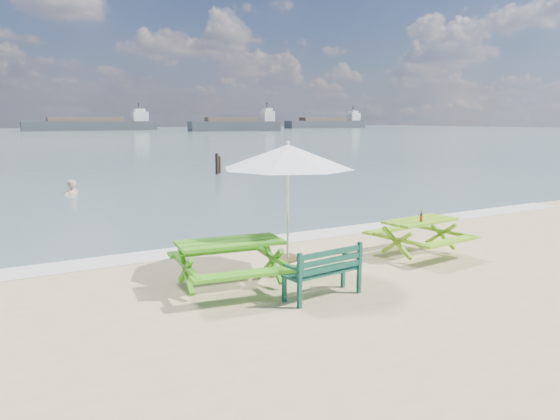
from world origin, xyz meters
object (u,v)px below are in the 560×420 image
picnic_table_left (230,266)px  swimmer (72,204)px  park_bench (322,282)px  beer_bottle (421,218)px  side_table (288,265)px  patio_umbrella (288,157)px  picnic_table_right (420,238)px

picnic_table_left → swimmer: size_ratio=1.14×
park_bench → swimmer: park_bench is taller
park_bench → picnic_table_left: bearing=133.8°
park_bench → beer_bottle: (3.03, 0.96, 0.58)m
side_table → swimmer: bearing=96.3°
picnic_table_left → side_table: (1.28, 0.30, -0.23)m
patio_umbrella → beer_bottle: (2.80, -0.44, -1.28)m
beer_bottle → swimmer: (-4.25, 13.47, -1.21)m
picnic_table_left → swimmer: bearing=90.7°
swimmer → picnic_table_right: bearing=-71.6°
picnic_table_left → park_bench: picnic_table_left is taller
park_bench → patio_umbrella: patio_umbrella is taller
picnic_table_right → beer_bottle: size_ratio=8.29×
park_bench → patio_umbrella: bearing=80.9°
park_bench → picnic_table_right: bearing=19.7°
side_table → picnic_table_right: bearing=-4.9°
park_bench → beer_bottle: size_ratio=5.86×
picnic_table_left → park_bench: 1.53m
patio_umbrella → swimmer: bearing=96.3°
swimmer → park_bench: bearing=-85.2°
picnic_table_left → park_bench: bearing=-46.2°
picnic_table_right → beer_bottle: beer_bottle is taller
picnic_table_left → patio_umbrella: bearing=13.4°
park_bench → swimmer: size_ratio=0.73×
park_bench → beer_bottle: bearing=17.7°
picnic_table_right → side_table: picnic_table_right is taller
picnic_table_right → side_table: 2.99m
patio_umbrella → beer_bottle: patio_umbrella is taller
picnic_table_left → beer_bottle: size_ratio=9.15×
picnic_table_left → patio_umbrella: (1.28, 0.30, 1.71)m
side_table → swimmer: swimmer is taller
picnic_table_right → side_table: (-2.97, 0.25, -0.20)m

